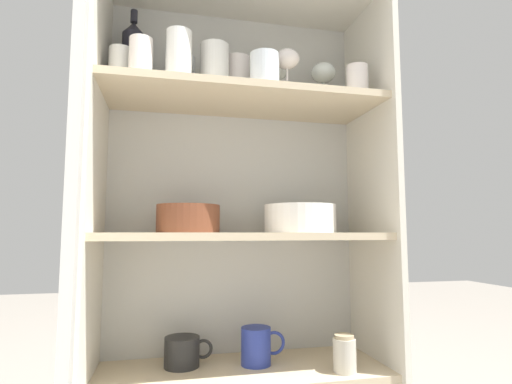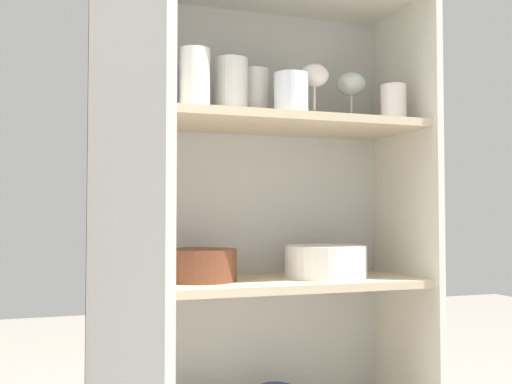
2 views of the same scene
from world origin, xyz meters
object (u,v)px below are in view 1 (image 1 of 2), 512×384
(wine_bottle, at_px, (133,59))
(plate_stack_white, at_px, (300,219))
(storage_jar, at_px, (345,354))
(coffee_mug_primary, at_px, (183,352))
(mixing_bowl_large, at_px, (188,218))

(wine_bottle, xyz_separation_m, plate_stack_white, (0.49, -0.08, -0.47))
(plate_stack_white, bearing_deg, wine_bottle, 170.84)
(plate_stack_white, xyz_separation_m, storage_jar, (0.09, -0.09, -0.36))
(plate_stack_white, xyz_separation_m, coffee_mug_primary, (-0.33, 0.05, -0.37))
(coffee_mug_primary, bearing_deg, mixing_bowl_large, -77.95)
(mixing_bowl_large, xyz_separation_m, storage_jar, (0.41, -0.11, -0.36))
(storage_jar, bearing_deg, plate_stack_white, 135.52)
(coffee_mug_primary, distance_m, storage_jar, 0.44)
(wine_bottle, distance_m, plate_stack_white, 0.69)
(plate_stack_white, relative_size, mixing_bowl_large, 1.19)
(mixing_bowl_large, distance_m, storage_jar, 0.56)
(wine_bottle, xyz_separation_m, mixing_bowl_large, (0.17, -0.06, -0.47))
(plate_stack_white, distance_m, mixing_bowl_large, 0.32)
(plate_stack_white, height_order, mixing_bowl_large, plate_stack_white)
(plate_stack_white, relative_size, coffee_mug_primary, 1.55)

